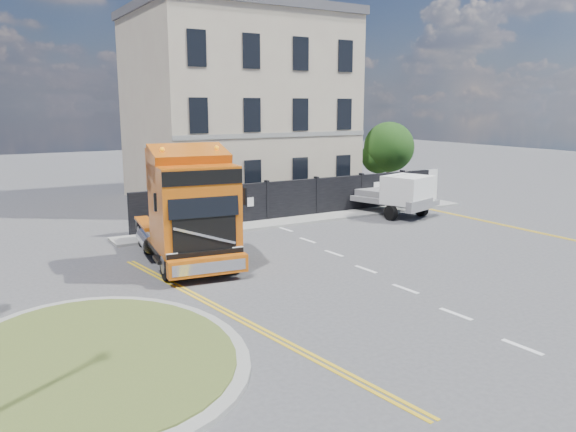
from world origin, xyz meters
TOP-DOWN VIEW (x-y plane):
  - ground at (0.00, 0.00)m, footprint 120.00×120.00m
  - traffic_island at (-7.00, -3.00)m, footprint 6.80×6.80m
  - hoarding_fence at (6.55, 9.00)m, footprint 18.80×0.25m
  - georgian_building at (6.00, 16.50)m, footprint 12.30×10.30m
  - tree at (14.38, 12.10)m, footprint 3.20×3.20m
  - pavement_far at (6.00, 8.10)m, footprint 20.00×1.60m
  - truck at (-2.25, 3.35)m, footprint 3.53×7.44m
  - flatbed_pickup at (10.63, 6.58)m, footprint 3.54×5.81m

SIDE VIEW (x-z plane):
  - ground at x=0.00m, z-range 0.00..0.00m
  - pavement_far at x=6.00m, z-range 0.00..0.12m
  - traffic_island at x=-7.00m, z-range 0.00..0.16m
  - hoarding_fence at x=6.55m, z-range 0.00..2.00m
  - flatbed_pickup at x=10.63m, z-range 0.09..2.32m
  - truck at x=-2.25m, z-range -0.22..4.07m
  - tree at x=14.38m, z-range 0.65..5.45m
  - georgian_building at x=6.00m, z-range -0.63..12.17m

